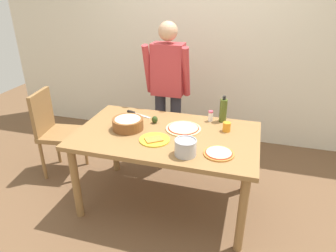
# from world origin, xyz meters

# --- Properties ---
(ground) EXTENTS (8.00, 8.00, 0.00)m
(ground) POSITION_xyz_m (0.00, 0.00, 0.00)
(ground) COLOR brown
(wall_back) EXTENTS (5.60, 0.10, 2.60)m
(wall_back) POSITION_xyz_m (0.00, 1.60, 1.30)
(wall_back) COLOR silver
(wall_back) RESTS_ON ground
(dining_table) EXTENTS (1.60, 0.96, 0.76)m
(dining_table) POSITION_xyz_m (0.00, 0.00, 0.67)
(dining_table) COLOR olive
(dining_table) RESTS_ON ground
(person_cook) EXTENTS (0.49, 0.25, 1.62)m
(person_cook) POSITION_xyz_m (-0.20, 0.76, 0.94)
(person_cook) COLOR #2D2D38
(person_cook) RESTS_ON ground
(chair_wooden_left) EXTENTS (0.45, 0.45, 0.95)m
(chair_wooden_left) POSITION_xyz_m (-1.32, 0.20, 0.54)
(chair_wooden_left) COLOR olive
(chair_wooden_left) RESTS_ON ground
(pizza_raw_on_board) EXTENTS (0.32, 0.32, 0.02)m
(pizza_raw_on_board) POSITION_xyz_m (0.12, 0.12, 0.77)
(pizza_raw_on_board) COLOR beige
(pizza_raw_on_board) RESTS_ON dining_table
(pizza_cooked_on_tray) EXTENTS (0.24, 0.24, 0.02)m
(pizza_cooked_on_tray) POSITION_xyz_m (0.49, -0.23, 0.77)
(pizza_cooked_on_tray) COLOR #C67A33
(pizza_cooked_on_tray) RESTS_ON dining_table
(plate_with_slice) EXTENTS (0.26, 0.26, 0.02)m
(plate_with_slice) POSITION_xyz_m (-0.06, -0.15, 0.77)
(plate_with_slice) COLOR gold
(plate_with_slice) RESTS_ON dining_table
(popcorn_bowl) EXTENTS (0.28, 0.28, 0.11)m
(popcorn_bowl) POSITION_xyz_m (-0.36, -0.01, 0.82)
(popcorn_bowl) COLOR brown
(popcorn_bowl) RESTS_ON dining_table
(olive_oil_bottle) EXTENTS (0.07, 0.07, 0.26)m
(olive_oil_bottle) POSITION_xyz_m (0.44, 0.40, 0.87)
(olive_oil_bottle) COLOR #47561E
(olive_oil_bottle) RESTS_ON dining_table
(steel_pot) EXTENTS (0.17, 0.17, 0.13)m
(steel_pot) POSITION_xyz_m (0.24, -0.31, 0.83)
(steel_pot) COLOR #B7B7BC
(steel_pot) RESTS_ON dining_table
(cup_orange) EXTENTS (0.07, 0.07, 0.08)m
(cup_orange) POSITION_xyz_m (0.50, 0.19, 0.80)
(cup_orange) COLOR orange
(cup_orange) RESTS_ON dining_table
(salt_shaker) EXTENTS (0.04, 0.04, 0.11)m
(salt_shaker) POSITION_xyz_m (0.33, 0.37, 0.81)
(salt_shaker) COLOR white
(salt_shaker) RESTS_ON dining_table
(chef_knife) EXTENTS (0.28, 0.12, 0.02)m
(chef_knife) POSITION_xyz_m (-0.42, 0.33, 0.77)
(chef_knife) COLOR silver
(chef_knife) RESTS_ON dining_table
(avocado) EXTENTS (0.06, 0.06, 0.07)m
(avocado) POSITION_xyz_m (-0.17, 0.18, 0.80)
(avocado) COLOR #2D4219
(avocado) RESTS_ON dining_table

